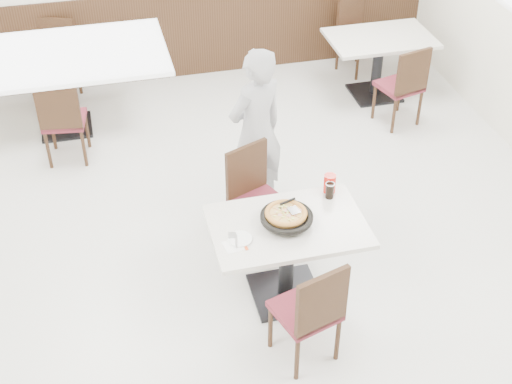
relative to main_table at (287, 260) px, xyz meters
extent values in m
plane|color=beige|center=(-0.03, 0.56, -0.38)|extent=(7.00, 7.00, 0.00)
cube|color=black|center=(-0.03, 4.04, 0.18)|extent=(5.90, 0.03, 1.10)
cube|color=white|center=(-1.53, -0.94, 2.40)|extent=(1.20, 0.60, 0.02)
cylinder|color=black|center=(-0.01, 0.06, 0.39)|extent=(0.13, 0.13, 0.04)
cylinder|color=black|center=(-0.01, 0.00, 0.42)|extent=(0.36, 0.36, 0.01)
cylinder|color=#C0823A|center=(0.00, 0.04, 0.44)|extent=(0.30, 0.30, 0.02)
cube|color=silver|center=(0.06, 0.04, 0.47)|extent=(0.09, 0.11, 0.00)
cube|color=white|center=(-0.46, -0.14, 0.38)|extent=(0.17, 0.17, 0.00)
cylinder|color=white|center=(-0.40, -0.09, 0.38)|extent=(0.19, 0.19, 0.01)
cube|color=silver|center=(-0.43, -0.12, 0.39)|extent=(0.05, 0.16, 0.00)
cylinder|color=black|center=(0.42, 0.25, 0.44)|extent=(0.07, 0.07, 0.13)
cylinder|color=red|center=(0.44, 0.32, 0.45)|extent=(0.10, 0.10, 0.16)
imported|color=#A4A3A8|center=(0.06, 1.25, 0.44)|extent=(0.70, 0.60, 1.63)
camera|label=1|loc=(-1.26, -4.04, 3.87)|focal=50.00mm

